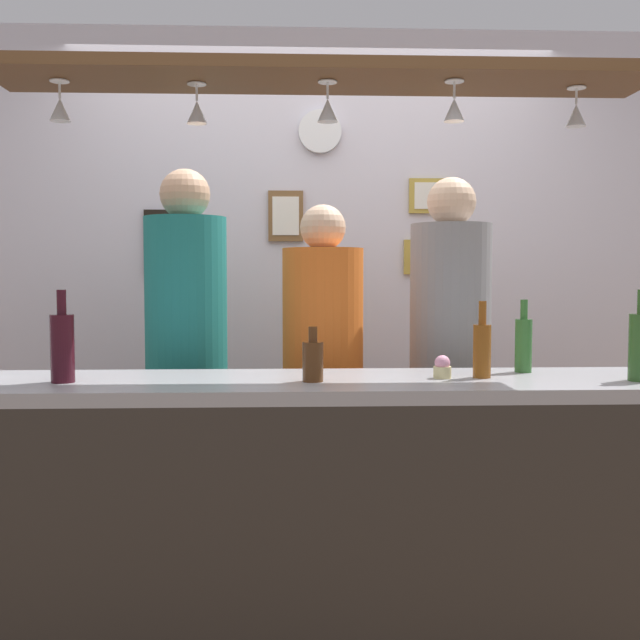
# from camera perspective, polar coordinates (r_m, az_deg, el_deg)

# --- Properties ---
(ground_plane) EXTENTS (8.00, 8.00, 0.00)m
(ground_plane) POSITION_cam_1_polar(r_m,az_deg,el_deg) (3.13, 0.08, -21.78)
(ground_plane) COLOR brown
(back_wall) EXTENTS (4.40, 0.06, 2.60)m
(back_wall) POSITION_cam_1_polar(r_m,az_deg,el_deg) (3.93, -0.61, 2.97)
(back_wall) COLOR silver
(back_wall) RESTS_ON ground_plane
(bar_counter) EXTENTS (2.70, 0.55, 0.99)m
(bar_counter) POSITION_cam_1_polar(r_m,az_deg,el_deg) (2.42, 0.61, -12.49)
(bar_counter) COLOR #99999E
(bar_counter) RESTS_ON ground_plane
(overhead_glass_rack) EXTENTS (2.20, 0.36, 0.04)m
(overhead_glass_rack) POSITION_cam_1_polar(r_m,az_deg,el_deg) (2.61, 0.39, 18.12)
(overhead_glass_rack) COLOR brown
(hanging_wineglass_far_left) EXTENTS (0.07, 0.07, 0.13)m
(hanging_wineglass_far_left) POSITION_cam_1_polar(r_m,az_deg,el_deg) (2.70, -19.24, 15.02)
(hanging_wineglass_far_left) COLOR silver
(hanging_wineglass_far_left) RESTS_ON overhead_glass_rack
(hanging_wineglass_left) EXTENTS (0.07, 0.07, 0.13)m
(hanging_wineglass_left) POSITION_cam_1_polar(r_m,az_deg,el_deg) (2.63, -9.38, 15.48)
(hanging_wineglass_left) COLOR silver
(hanging_wineglass_left) RESTS_ON overhead_glass_rack
(hanging_wineglass_center_left) EXTENTS (0.07, 0.07, 0.13)m
(hanging_wineglass_center_left) POSITION_cam_1_polar(r_m,az_deg,el_deg) (2.57, 0.58, 15.81)
(hanging_wineglass_center_left) COLOR silver
(hanging_wineglass_center_left) RESTS_ON overhead_glass_rack
(hanging_wineglass_center) EXTENTS (0.07, 0.07, 0.13)m
(hanging_wineglass_center) POSITION_cam_1_polar(r_m,az_deg,el_deg) (2.60, 10.20, 15.61)
(hanging_wineglass_center) COLOR silver
(hanging_wineglass_center) RESTS_ON overhead_glass_rack
(hanging_wineglass_center_right) EXTENTS (0.07, 0.07, 0.13)m
(hanging_wineglass_center_right) POSITION_cam_1_polar(r_m,az_deg,el_deg) (2.79, 18.96, 14.65)
(hanging_wineglass_center_right) COLOR silver
(hanging_wineglass_center_right) RESTS_ON overhead_glass_rack
(person_left_teal_shirt) EXTENTS (0.34, 0.34, 1.77)m
(person_left_teal_shirt) POSITION_cam_1_polar(r_m,az_deg,el_deg) (3.17, -10.16, -1.32)
(person_left_teal_shirt) COLOR #2D334C
(person_left_teal_shirt) RESTS_ON ground_plane
(person_middle_orange_shirt) EXTENTS (0.34, 0.34, 1.63)m
(person_middle_orange_shirt) POSITION_cam_1_polar(r_m,az_deg,el_deg) (3.15, 0.22, -3.00)
(person_middle_orange_shirt) COLOR #2D334C
(person_middle_orange_shirt) RESTS_ON ground_plane
(person_right_grey_shirt) EXTENTS (0.34, 0.34, 1.74)m
(person_right_grey_shirt) POSITION_cam_1_polar(r_m,az_deg,el_deg) (3.21, 9.90, -1.58)
(person_right_grey_shirt) COLOR #2D334C
(person_right_grey_shirt) RESTS_ON ground_plane
(bottle_beer_brown_stubby) EXTENTS (0.07, 0.07, 0.18)m
(bottle_beer_brown_stubby) POSITION_cam_1_polar(r_m,az_deg,el_deg) (2.43, -0.55, -3.08)
(bottle_beer_brown_stubby) COLOR #512D14
(bottle_beer_brown_stubby) RESTS_ON bar_counter
(bottle_beer_green_import) EXTENTS (0.06, 0.06, 0.26)m
(bottle_beer_green_import) POSITION_cam_1_polar(r_m,az_deg,el_deg) (2.76, 15.27, -1.73)
(bottle_beer_green_import) COLOR #336B2D
(bottle_beer_green_import) RESTS_ON bar_counter
(bottle_beer_amber_tall) EXTENTS (0.06, 0.06, 0.26)m
(bottle_beer_amber_tall) POSITION_cam_1_polar(r_m,az_deg,el_deg) (2.58, 12.27, -2.13)
(bottle_beer_amber_tall) COLOR brown
(bottle_beer_amber_tall) RESTS_ON bar_counter
(bottle_wine_dark_red) EXTENTS (0.08, 0.08, 0.30)m
(bottle_wine_dark_red) POSITION_cam_1_polar(r_m,az_deg,el_deg) (2.55, -19.07, -1.89)
(bottle_wine_dark_red) COLOR #380F19
(bottle_wine_dark_red) RESTS_ON bar_counter
(cupcake) EXTENTS (0.06, 0.06, 0.08)m
(cupcake) POSITION_cam_1_polar(r_m,az_deg,el_deg) (2.55, 9.32, -3.61)
(cupcake) COLOR beige
(cupcake) RESTS_ON bar_counter
(picture_frame_lower_pair) EXTENTS (0.30, 0.02, 0.18)m
(picture_frame_lower_pair) POSITION_cam_1_polar(r_m,az_deg,el_deg) (3.96, 8.58, 4.78)
(picture_frame_lower_pair) COLOR #B29338
(picture_frame_lower_pair) RESTS_ON back_wall
(picture_frame_crest) EXTENTS (0.18, 0.02, 0.26)m
(picture_frame_crest) POSITION_cam_1_polar(r_m,az_deg,el_deg) (3.89, -2.63, 7.93)
(picture_frame_crest) COLOR brown
(picture_frame_crest) RESTS_ON back_wall
(picture_frame_caricature) EXTENTS (0.26, 0.02, 0.34)m
(picture_frame_caricature) POSITION_cam_1_polar(r_m,az_deg,el_deg) (3.93, -11.40, 5.78)
(picture_frame_caricature) COLOR black
(picture_frame_caricature) RESTS_ON back_wall
(picture_frame_upper_small) EXTENTS (0.22, 0.02, 0.18)m
(picture_frame_upper_small) POSITION_cam_1_polar(r_m,az_deg,el_deg) (3.97, 8.41, 9.36)
(picture_frame_upper_small) COLOR #B29338
(picture_frame_upper_small) RESTS_ON back_wall
(wall_clock) EXTENTS (0.22, 0.03, 0.22)m
(wall_clock) POSITION_cam_1_polar(r_m,az_deg,el_deg) (3.95, -0.00, 14.20)
(wall_clock) COLOR white
(wall_clock) RESTS_ON back_wall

